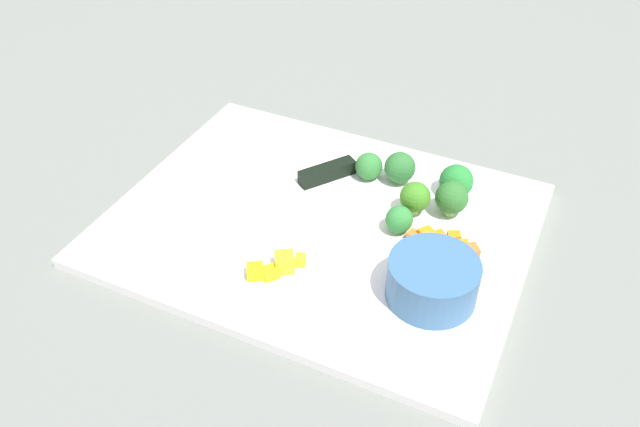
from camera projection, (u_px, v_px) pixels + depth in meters
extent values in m
plane|color=slate|center=(320.00, 228.00, 0.76)|extent=(4.00, 4.00, 0.00)
cube|color=white|center=(320.00, 224.00, 0.75)|extent=(0.47, 0.37, 0.01)
cylinder|color=#355E86|center=(433.00, 280.00, 0.65)|extent=(0.09, 0.09, 0.05)
cube|color=silver|center=(184.00, 224.00, 0.74)|extent=(0.11, 0.14, 0.00)
cube|color=black|center=(327.00, 172.00, 0.81)|extent=(0.06, 0.07, 0.02)
cube|color=orange|center=(439.00, 237.00, 0.72)|extent=(0.02, 0.02, 0.01)
cube|color=orange|center=(400.00, 218.00, 0.74)|extent=(0.02, 0.02, 0.01)
cube|color=orange|center=(472.00, 252.00, 0.70)|extent=(0.02, 0.02, 0.01)
cube|color=orange|center=(463.00, 246.00, 0.71)|extent=(0.02, 0.01, 0.01)
cube|color=orange|center=(427.00, 236.00, 0.72)|extent=(0.02, 0.02, 0.02)
cube|color=orange|center=(438.00, 255.00, 0.70)|extent=(0.02, 0.02, 0.01)
cube|color=orange|center=(454.00, 237.00, 0.72)|extent=(0.02, 0.02, 0.01)
cube|color=orange|center=(415.00, 237.00, 0.72)|extent=(0.02, 0.02, 0.01)
cube|color=orange|center=(425.00, 251.00, 0.70)|extent=(0.02, 0.02, 0.01)
cube|color=yellow|center=(287.00, 263.00, 0.68)|extent=(0.03, 0.03, 0.02)
cube|color=yellow|center=(255.00, 271.00, 0.68)|extent=(0.02, 0.02, 0.02)
cube|color=yellow|center=(271.00, 273.00, 0.68)|extent=(0.02, 0.02, 0.01)
cube|color=yellow|center=(301.00, 260.00, 0.69)|extent=(0.01, 0.01, 0.01)
cylinder|color=#88B065|center=(414.00, 208.00, 0.76)|extent=(0.01, 0.01, 0.01)
sphere|color=#397B20|center=(415.00, 197.00, 0.75)|extent=(0.04, 0.04, 0.04)
cylinder|color=#93B661|center=(368.00, 175.00, 0.81)|extent=(0.01, 0.01, 0.01)
sphere|color=#2E7231|center=(369.00, 166.00, 0.80)|extent=(0.03, 0.03, 0.03)
cylinder|color=#84AF55|center=(450.00, 210.00, 0.75)|extent=(0.01, 0.01, 0.01)
sphere|color=#2B6528|center=(452.00, 198.00, 0.74)|extent=(0.04, 0.04, 0.04)
cylinder|color=#8BB661|center=(398.00, 228.00, 0.73)|extent=(0.01, 0.01, 0.01)
sphere|color=#2D7A33|center=(399.00, 219.00, 0.73)|extent=(0.03, 0.03, 0.03)
cylinder|color=#87AD59|center=(399.00, 178.00, 0.80)|extent=(0.01, 0.01, 0.01)
sphere|color=#2A662E|center=(400.00, 167.00, 0.79)|extent=(0.04, 0.04, 0.04)
cylinder|color=#82BB65|center=(455.00, 191.00, 0.79)|extent=(0.01, 0.01, 0.01)
sphere|color=#247930|center=(456.00, 181.00, 0.78)|extent=(0.04, 0.04, 0.04)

